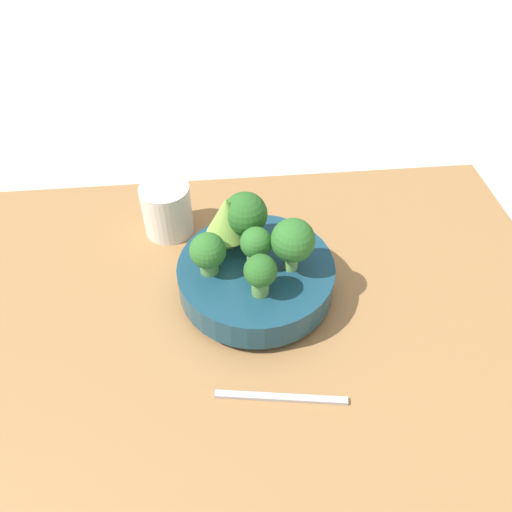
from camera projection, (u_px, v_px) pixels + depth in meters
The scene contains 11 objects.
ground_plane at pixel (234, 323), 0.82m from camera, with size 6.00×6.00×0.00m, color beige.
table at pixel (233, 315), 0.81m from camera, with size 1.08×0.68×0.04m.
bowl at pixel (256, 277), 0.79m from camera, with size 0.25×0.25×0.06m.
broccoli_floret_back at pixel (245, 215), 0.77m from camera, with size 0.07×0.07×0.09m.
broccoli_floret_left at pixel (208, 252), 0.73m from camera, with size 0.05×0.05×0.07m.
broccoli_floret_right at pixel (293, 241), 0.73m from camera, with size 0.07×0.07×0.09m.
broccoli_floret_front at pixel (260, 273), 0.70m from camera, with size 0.05×0.05×0.07m.
broccoli_floret_center at pixel (256, 246), 0.74m from camera, with size 0.05×0.05×0.07m.
romanesco_piece_far at pixel (229, 217), 0.76m from camera, with size 0.07×0.07×0.10m.
cup at pixel (167, 209), 0.89m from camera, with size 0.09×0.09×0.10m.
fork at pixel (281, 397), 0.68m from camera, with size 0.18×0.04×0.01m.
Camera 1 is at (-0.01, -0.51, 0.66)m, focal length 35.00 mm.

